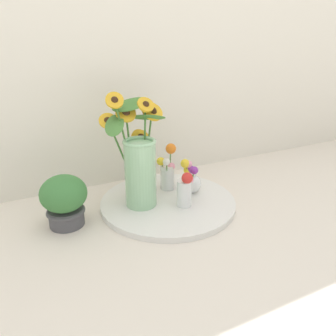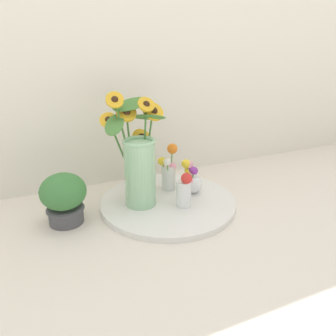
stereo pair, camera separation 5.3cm
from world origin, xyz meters
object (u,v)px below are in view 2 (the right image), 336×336
at_px(serving_tray, 168,202).
at_px(vase_small_center, 185,188).
at_px(vase_bulb_right, 192,179).
at_px(vase_small_back, 169,170).
at_px(mason_jar_sunflowers, 139,162).
at_px(potted_plant, 64,197).

xyz_separation_m(serving_tray, vase_small_center, (0.04, -0.06, 0.08)).
distance_m(vase_bulb_right, vase_small_back, 0.10).
xyz_separation_m(serving_tray, vase_bulb_right, (0.12, 0.02, 0.07)).
distance_m(mason_jar_sunflowers, potted_plant, 0.29).
bearing_deg(mason_jar_sunflowers, potted_plant, 180.00).
bearing_deg(vase_small_center, vase_small_back, 88.72).
bearing_deg(vase_small_center, serving_tray, 122.59).
bearing_deg(vase_small_center, vase_bulb_right, 49.79).
distance_m(serving_tray, vase_small_back, 0.14).
relative_size(serving_tray, vase_small_center, 3.49).
bearing_deg(vase_small_back, potted_plant, -170.92).
relative_size(mason_jar_sunflowers, vase_bulb_right, 2.96).
bearing_deg(potted_plant, mason_jar_sunflowers, -0.00).
distance_m(vase_small_center, vase_small_back, 0.16).
bearing_deg(vase_bulb_right, vase_small_back, 135.24).
relative_size(serving_tray, mason_jar_sunflowers, 1.24).
relative_size(mason_jar_sunflowers, vase_small_back, 2.24).
bearing_deg(potted_plant, serving_tray, -3.92).
height_order(vase_small_center, potted_plant, potted_plant).
height_order(vase_small_back, potted_plant, vase_small_back).
bearing_deg(vase_small_back, serving_tray, -115.14).
distance_m(mason_jar_sunflowers, vase_small_back, 0.19).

